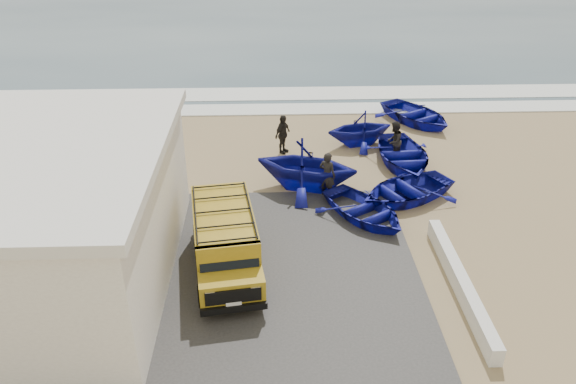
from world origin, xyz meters
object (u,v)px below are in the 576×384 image
object	(u,v)px
boat_near_right	(406,189)
fisherman_back	(283,134)
fisherman_front	(327,175)
van	(225,240)
building	(22,217)
parapet	(460,282)
boat_near_left	(364,210)
boat_mid_left	(306,165)
fisherman_middle	(394,141)
boat_mid_right	(403,155)
boat_far_left	(360,128)
boat_far_right	(416,114)

from	to	relation	value
boat_near_right	fisherman_back	bearing A→B (deg)	-161.84
fisherman_front	van	bearing A→B (deg)	84.81
van	building	bearing A→B (deg)	174.44
parapet	fisherman_front	size ratio (longest dim) A/B	3.31
fisherman_front	boat_near_right	bearing A→B (deg)	-152.78
boat_near_left	van	bearing A→B (deg)	177.39
boat_mid_left	fisherman_middle	bearing A→B (deg)	-39.63
van	boat_mid_right	xyz separation A→B (m)	(6.94, 7.05, -0.62)
van	boat_far_left	distance (m)	10.66
boat_near_left	boat_far_left	bearing A→B (deg)	50.03
boat_far_left	fisherman_middle	distance (m)	2.05
boat_near_right	fisherman_middle	distance (m)	3.43
boat_mid_left	boat_mid_right	distance (m)	4.66
parapet	boat_mid_left	world-z (taller)	boat_mid_left
boat_far_left	fisherman_front	xyz separation A→B (m)	(-1.92, -4.74, 0.11)
fisherman_middle	boat_mid_right	bearing A→B (deg)	64.86
van	fisherman_back	distance (m)	8.65
boat_far_right	fisherman_middle	world-z (taller)	fisherman_middle
boat_mid_left	fisherman_middle	xyz separation A→B (m)	(3.87, 2.46, -0.16)
building	fisherman_middle	distance (m)	14.60
boat_far_right	van	bearing A→B (deg)	-156.95
van	fisherman_front	distance (m)	5.65
building	fisherman_middle	xyz separation A→B (m)	(12.28, 7.80, -1.30)
building	boat_mid_left	distance (m)	10.03
boat_mid_right	fisherman_front	xyz separation A→B (m)	(-3.44, -2.62, 0.47)
boat_near_right	boat_far_left	distance (m)	5.16
parapet	boat_mid_left	bearing A→B (deg)	122.80
boat_mid_left	fisherman_back	xyz separation A→B (m)	(-0.81, 3.37, -0.16)
boat_near_right	fisherman_middle	xyz separation A→B (m)	(0.20, 3.39, 0.46)
building	fisherman_front	xyz separation A→B (m)	(9.15, 4.71, -1.26)
boat_far_right	fisherman_front	size ratio (longest dim) A/B	2.28
boat_mid_left	boat_far_right	bearing A→B (deg)	-23.38
building	fisherman_front	bearing A→B (deg)	27.25
van	boat_mid_left	xyz separation A→B (m)	(2.76, 5.06, -0.03)
fisherman_middle	boat_near_right	bearing A→B (deg)	28.04
boat_mid_right	boat_far_right	size ratio (longest dim) A/B	1.02
building	boat_mid_left	xyz separation A→B (m)	(8.41, 5.34, -1.14)
boat_near_right	boat_mid_left	world-z (taller)	boat_mid_left
van	fisherman_front	world-z (taller)	van
boat_near_left	fisherman_front	world-z (taller)	fisherman_front
building	boat_mid_right	xyz separation A→B (m)	(12.59, 7.33, -1.73)
building	van	size ratio (longest dim) A/B	1.96
boat_near_left	boat_far_right	bearing A→B (deg)	33.03
boat_mid_right	fisherman_middle	bearing A→B (deg)	120.30
boat_near_left	boat_mid_left	distance (m)	3.06
boat_near_left	fisherman_middle	world-z (taller)	fisherman_middle
boat_near_left	building	bearing A→B (deg)	163.24
boat_far_left	building	bearing A→B (deg)	-64.73
boat_near_right	boat_mid_left	xyz separation A→B (m)	(-3.67, 0.94, 0.62)
van	boat_far_right	xyz separation A→B (m)	(8.61, 11.71, -0.63)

